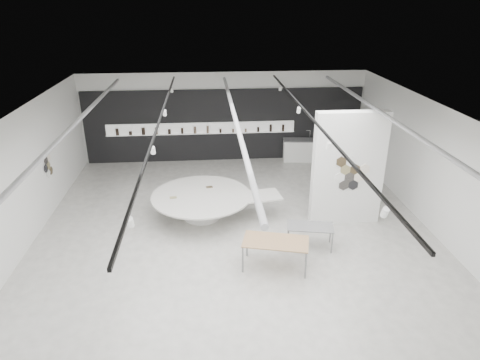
{
  "coord_description": "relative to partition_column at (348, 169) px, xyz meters",
  "views": [
    {
      "loc": [
        -0.8,
        -10.83,
        6.7
      ],
      "look_at": [
        0.19,
        1.2,
        1.46
      ],
      "focal_mm": 32.0,
      "sensor_mm": 36.0,
      "label": 1
    }
  ],
  "objects": [
    {
      "name": "sample_table_stone",
      "position": [
        -1.43,
        -1.41,
        -1.19
      ],
      "size": [
        1.4,
        0.9,
        0.67
      ],
      "rotation": [
        0.0,
        0.0,
        -0.2
      ],
      "color": "slate",
      "rests_on": "ground"
    },
    {
      "name": "sample_table_wood",
      "position": [
        -2.58,
        -2.34,
        -1.06
      ],
      "size": [
        1.86,
        1.24,
        0.8
      ],
      "rotation": [
        0.0,
        0.0,
        -0.25
      ],
      "color": "#A57F55",
      "rests_on": "ground"
    },
    {
      "name": "partition_column",
      "position": [
        0.0,
        0.0,
        0.0
      ],
      "size": [
        2.2,
        0.38,
        3.6
      ],
      "color": "white",
      "rests_on": "ground"
    },
    {
      "name": "kitchen_counter",
      "position": [
        -0.13,
        5.53,
        -1.32
      ],
      "size": [
        1.74,
        0.83,
        1.32
      ],
      "rotation": [
        0.0,
        0.0,
        -0.1
      ],
      "color": "white",
      "rests_on": "ground"
    },
    {
      "name": "back_wall_display",
      "position": [
        -3.58,
        5.94,
        -0.26
      ],
      "size": [
        11.8,
        0.27,
        3.1
      ],
      "color": "black",
      "rests_on": "ground"
    },
    {
      "name": "room",
      "position": [
        -3.59,
        -1.0,
        0.27
      ],
      "size": [
        12.02,
        14.02,
        3.82
      ],
      "color": "beige",
      "rests_on": "ground"
    },
    {
      "name": "display_island",
      "position": [
        -4.46,
        0.6,
        -1.27
      ],
      "size": [
        4.41,
        3.63,
        0.82
      ],
      "rotation": [
        0.0,
        0.0,
        0.15
      ],
      "color": "white",
      "rests_on": "ground"
    }
  ]
}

